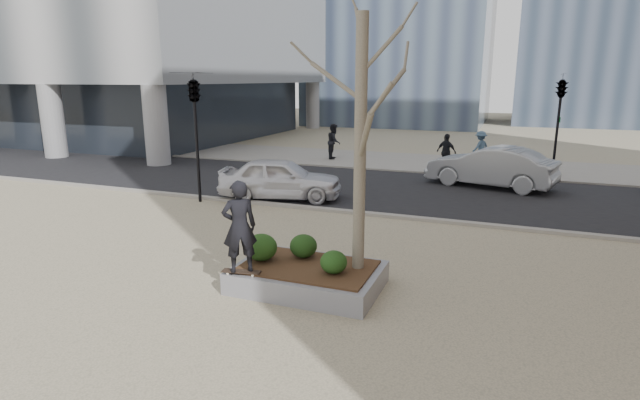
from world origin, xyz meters
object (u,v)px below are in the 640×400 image
at_px(skateboarder, 239,227).
at_px(police_car, 280,178).
at_px(planter, 308,277).
at_px(skateboard, 241,273).

height_order(skateboarder, police_car, skateboarder).
distance_m(planter, police_car, 8.07).
relative_size(skateboarder, police_car, 0.42).
xyz_separation_m(skateboard, police_car, (-2.88, 7.84, 0.28)).
bearing_deg(police_car, planter, -164.62).
height_order(skateboard, police_car, police_car).
height_order(skateboard, skateboarder, skateboarder).
xyz_separation_m(planter, police_car, (-3.98, 7.00, 0.55)).
bearing_deg(skateboarder, skateboard, 180.00).
bearing_deg(planter, skateboard, -142.62).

